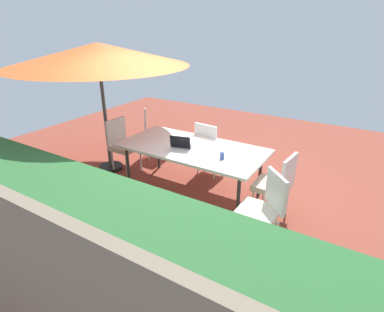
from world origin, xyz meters
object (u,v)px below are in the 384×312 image
Objects in this scene: chair_west at (277,183)px; cup at (222,156)px; chair_southeast at (153,131)px; chair_northwest at (263,208)px; chair_east at (123,143)px; dining_table at (192,150)px; patio_umbrella at (98,55)px; chair_south at (210,146)px; laptop at (182,145)px.

cup is at bearing -75.73° from chair_west.
chair_southeast is 3.21m from chair_northwest.
chair_east is 2.98m from chair_northwest.
chair_east is 1.00× the size of chair_northwest.
chair_west is at bearing -146.64° from chair_southeast.
chair_southeast is at bearing -29.50° from dining_table.
patio_umbrella is at bearing 117.93° from chair_southeast.
chair_southeast is (1.39, -0.79, -0.18)m from dining_table.
chair_east is at bearing -85.06° from chair_west.
patio_umbrella is at bearing 107.51° from chair_east.
chair_southeast is 2.23m from cup.
chair_south is 1.12m from cup.
chair_west is at bearing -179.22° from patio_umbrella.
chair_east is (1.41, 0.71, 0.00)m from chair_south.
chair_south is 1.62m from chair_west.
cup is (-0.61, 0.17, 0.10)m from dining_table.
chair_south is 1.00× the size of chair_east.
chair_south is 2.06m from chair_northwest.
dining_table is 2.33× the size of chair_south.
laptop is 3.62× the size of cup.
laptop is (1.56, -0.63, 0.27)m from chair_northwest.
chair_northwest is at bearing -158.06° from chair_southeast.
chair_east is at bearing -18.76° from laptop.
laptop is (0.12, 0.10, 0.09)m from dining_table.
chair_northwest is 2.63× the size of laptop.
chair_west is (-3.14, -0.04, -1.52)m from patio_umbrella.
chair_east is at bearing 31.74° from chair_south.
cup is (-2.00, 0.96, 0.27)m from chair_southeast.
chair_east is (2.85, -0.03, 0.00)m from chair_west.
chair_east is at bearing -4.22° from cup.
chair_west is 0.84m from cup.
chair_west is 1.00× the size of chair_east.
chair_southeast is 2.90m from chair_west.
patio_umbrella is at bearing -15.41° from laptop.
laptop reaches higher than chair_south.
patio_umbrella reaches higher than chair_south.
dining_table is at bearing -86.35° from chair_east.
dining_table is at bearing -162.19° from chair_northwest.
chair_south is 1.00× the size of chair_northwest.
chair_southeast is at bearing -25.64° from cup.
dining_table is at bearing -155.18° from laptop.
chair_east is at bearing -165.35° from patio_umbrella.
chair_south reaches higher than cup.
patio_umbrella is 2.42m from chair_south.
chair_northwest is 9.51× the size of cup.
cup is at bearing -155.45° from chair_southeast.
patio_umbrella is 1.55m from chair_east.
chair_northwest reaches higher than cup.
dining_table is 2.33× the size of chair_east.
chair_southeast and chair_south have the same top height.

